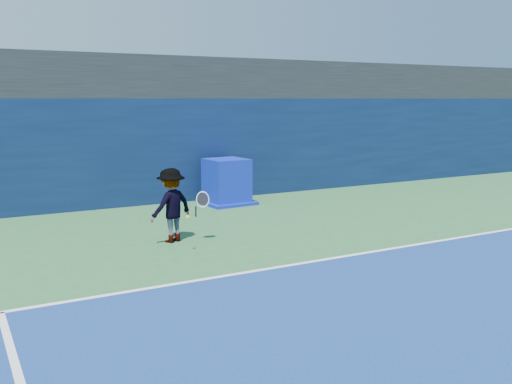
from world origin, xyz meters
The scene contains 7 objects.
ground centered at (0.00, 0.00, 0.00)m, with size 80.00×80.00×0.00m, color #2C6233.
baseline centered at (0.00, 3.00, 0.01)m, with size 24.00×0.10×0.01m, color white.
stadium_band centered at (0.00, 11.50, 3.60)m, with size 36.00×3.00×1.20m, color black.
back_wall_assembly centered at (0.00, 10.50, 1.50)m, with size 36.00×1.03×3.00m.
equipment_cart centered at (1.51, 9.14, 0.59)m, with size 1.44×1.44×1.30m.
tennis_player centered at (-1.43, 5.71, 0.78)m, with size 1.31×0.89×1.56m.
tennis_ball centered at (-1.45, 4.72, 0.71)m, with size 0.08×0.08×0.08m.
Camera 1 is at (-5.51, -5.46, 2.99)m, focal length 40.00 mm.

